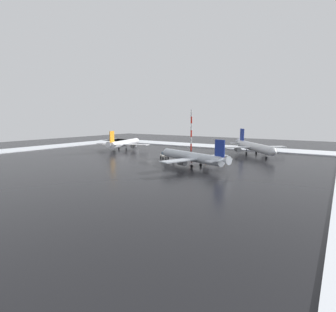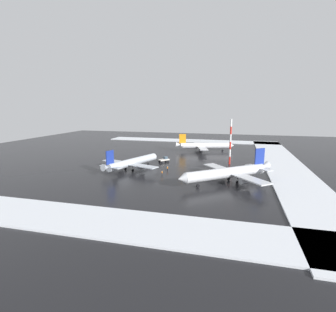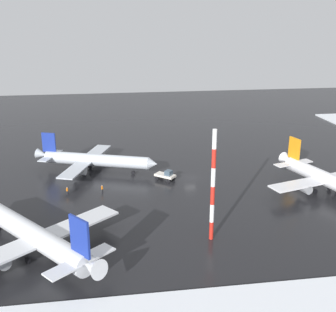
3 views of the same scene
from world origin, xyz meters
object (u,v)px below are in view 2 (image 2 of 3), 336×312
airplane_parked_starboard (204,146)px  ground_crew_mid_apron (167,168)px  antenna_mast (230,142)px  pushback_tug (164,159)px  airplane_far_rear (228,173)px  airplane_foreground_jet (132,162)px  ground_crew_beside_wing (162,173)px

airplane_parked_starboard → ground_crew_mid_apron: (-46.84, 8.11, -2.13)m
antenna_mast → pushback_tug: bearing=97.6°
airplane_parked_starboard → airplane_far_rear: (-57.58, -14.54, 0.30)m
airplane_far_rear → antenna_mast: bearing=-129.1°
airplane_parked_starboard → airplane_far_rear: size_ratio=1.08×
pushback_tug → antenna_mast: bearing=-41.9°
airplane_foreground_jet → antenna_mast: 41.49m
airplane_foreground_jet → ground_crew_mid_apron: bearing=-62.0°
airplane_far_rear → ground_crew_beside_wing: airplane_far_rear is taller
airplane_foreground_jet → ground_crew_beside_wing: airplane_foreground_jet is taller
airplane_parked_starboard → airplane_far_rear: airplane_far_rear is taller
airplane_parked_starboard → antenna_mast: antenna_mast is taller
airplane_far_rear → airplane_foreground_jet: bearing=-53.4°
airplane_far_rear → antenna_mast: size_ratio=1.52×
airplane_foreground_jet → pushback_tug: bearing=-7.0°
airplane_far_rear → antenna_mast: 29.41m
ground_crew_mid_apron → antenna_mast: antenna_mast is taller
airplane_foreground_jet → airplane_far_rear: bearing=-83.9°
airplane_far_rear → ground_crew_mid_apron: bearing=-65.1°
airplane_foreground_jet → airplane_parked_starboard: airplane_parked_starboard is taller
airplane_foreground_jet → airplane_parked_starboard: (48.77, -21.52, 0.12)m
airplane_parked_starboard → airplane_far_rear: bearing=-92.0°
airplane_far_rear → antenna_mast: antenna_mast is taller
pushback_tug → ground_crew_beside_wing: 22.20m
airplane_parked_starboard → antenna_mast: (-28.80, -14.27, 6.35)m
pushback_tug → ground_crew_beside_wing: size_ratio=2.88×
airplane_far_rear → pushback_tug: 37.55m
airplane_far_rear → airplane_parked_starboard: bearing=-115.5°
pushback_tug → ground_crew_mid_apron: size_ratio=2.88×
airplane_parked_starboard → ground_crew_beside_wing: 54.71m
pushback_tug → airplane_far_rear: bearing=-91.6°
airplane_foreground_jet → airplane_parked_starboard: 53.30m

